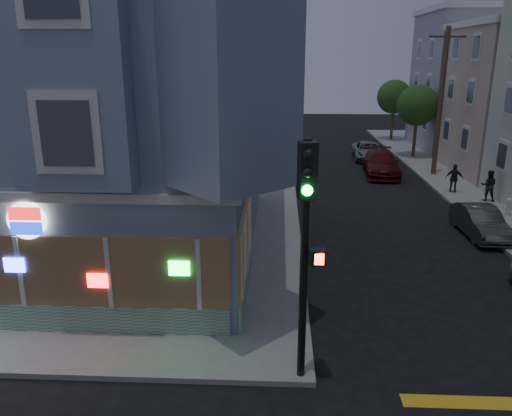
# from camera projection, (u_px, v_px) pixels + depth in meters

# --- Properties ---
(sidewalk_nw) EXTENTS (33.00, 42.00, 0.15)m
(sidewalk_nw) POSITION_uv_depth(u_px,v_px,m) (41.00, 174.00, 32.47)
(sidewalk_nw) COLOR gray
(sidewalk_nw) RESTS_ON ground
(corner_building) EXTENTS (14.60, 14.60, 11.40)m
(corner_building) POSITION_uv_depth(u_px,v_px,m) (68.00, 101.00, 18.97)
(corner_building) COLOR gray
(corner_building) RESTS_ON sidewalk_nw
(row_house_d) EXTENTS (12.00, 8.60, 10.50)m
(row_house_d) POSITION_uv_depth(u_px,v_px,m) (499.00, 83.00, 39.89)
(row_house_d) COLOR #A39EAE
(row_house_d) RESTS_ON sidewalk_ne
(utility_pole) EXTENTS (2.20, 0.30, 9.00)m
(utility_pole) POSITION_uv_depth(u_px,v_px,m) (441.00, 101.00, 30.86)
(utility_pole) COLOR #4C3826
(utility_pole) RESTS_ON sidewalk_ne
(street_tree_near) EXTENTS (3.00, 3.00, 5.30)m
(street_tree_near) POSITION_uv_depth(u_px,v_px,m) (418.00, 105.00, 36.84)
(street_tree_near) COLOR #4C3826
(street_tree_near) RESTS_ON sidewalk_ne
(street_tree_far) EXTENTS (3.00, 3.00, 5.30)m
(street_tree_far) POSITION_uv_depth(u_px,v_px,m) (394.00, 97.00, 44.48)
(street_tree_far) COLOR #4C3826
(street_tree_far) RESTS_ON sidewalk_ne
(pedestrian_a) EXTENTS (0.94, 0.83, 1.63)m
(pedestrian_a) POSITION_uv_depth(u_px,v_px,m) (489.00, 186.00, 26.02)
(pedestrian_a) COLOR black
(pedestrian_a) RESTS_ON sidewalk_ne
(pedestrian_b) EXTENTS (1.00, 0.70, 1.58)m
(pedestrian_b) POSITION_uv_depth(u_px,v_px,m) (454.00, 178.00, 27.67)
(pedestrian_b) COLOR black
(pedestrian_b) RESTS_ON sidewalk_ne
(parked_car_b) EXTENTS (1.45, 3.94, 1.29)m
(parked_car_b) POSITION_uv_depth(u_px,v_px,m) (480.00, 222.00, 21.34)
(parked_car_b) COLOR #3A3D3F
(parked_car_b) RESTS_ON ground
(parked_car_c) EXTENTS (2.51, 5.34, 1.51)m
(parked_car_c) POSITION_uv_depth(u_px,v_px,m) (381.00, 164.00, 32.34)
(parked_car_c) COLOR #5B1614
(parked_car_c) RESTS_ON ground
(parked_car_d) EXTENTS (2.33, 4.68, 1.27)m
(parked_car_d) POSITION_uv_depth(u_px,v_px,m) (368.00, 151.00, 37.34)
(parked_car_d) COLOR gray
(parked_car_d) RESTS_ON ground
(traffic_signal) EXTENTS (0.70, 0.63, 5.67)m
(traffic_signal) POSITION_uv_depth(u_px,v_px,m) (307.00, 225.00, 10.67)
(traffic_signal) COLOR black
(traffic_signal) RESTS_ON sidewalk_nw
(fire_hydrant) EXTENTS (0.49, 0.29, 0.86)m
(fire_hydrant) POSITION_uv_depth(u_px,v_px,m) (509.00, 206.00, 23.72)
(fire_hydrant) COLOR silver
(fire_hydrant) RESTS_ON sidewalk_ne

